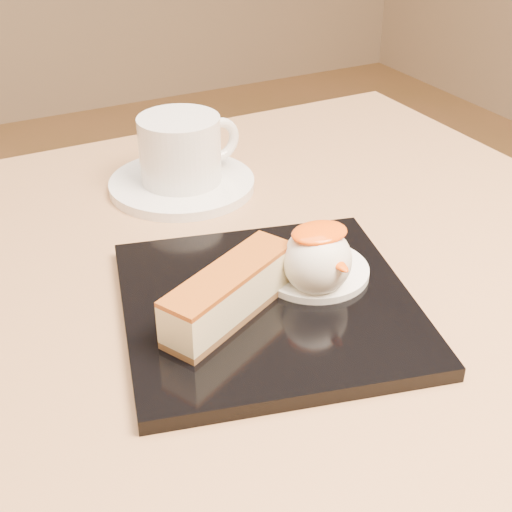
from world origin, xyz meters
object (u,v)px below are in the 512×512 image
table (254,461)px  cheesecake (229,293)px  saucer (182,184)px  coffee_cup (182,148)px  dessert_plate (268,305)px  ice_cream_scoop (317,260)px

table → cheesecake: bearing=-176.6°
saucer → coffee_cup: size_ratio=1.35×
table → dessert_plate: bearing=14.6°
saucer → coffee_cup: 0.04m
cheesecake → saucer: bearing=49.2°
dessert_plate → cheesecake: bearing=-171.9°
coffee_cup → dessert_plate: bearing=-102.3°
dessert_plate → ice_cream_scoop: ice_cream_scoop is taller
dessert_plate → saucer: 0.23m
dessert_plate → saucer: bearing=84.1°
table → ice_cream_scoop: ice_cream_scoop is taller
cheesecake → ice_cream_scoop: bearing=-26.9°
dessert_plate → saucer: (0.02, 0.23, -0.00)m
table → dessert_plate: 0.16m
ice_cream_scoop → saucer: ice_cream_scoop is taller
table → coffee_cup: coffee_cup is taller
table → saucer: 0.29m
dessert_plate → coffee_cup: bearing=83.6°
table → coffee_cup: bearing=80.2°
table → saucer: (0.04, 0.24, 0.16)m
table → coffee_cup: (0.04, 0.24, 0.20)m
table → coffee_cup: 0.31m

